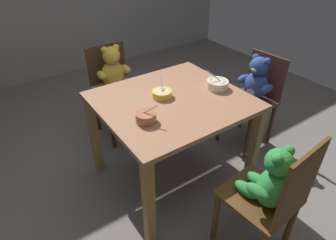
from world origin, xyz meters
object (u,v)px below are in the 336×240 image
(dining_table, at_px, (172,112))
(teddy_chair_near_front, at_px, (271,188))
(teddy_chair_far_center, at_px, (115,79))
(porridge_bowl_white_near_right, at_px, (217,84))
(porridge_bowl_terracotta_near_left, at_px, (146,117))
(porridge_bowl_yellow_center, at_px, (162,94))
(teddy_chair_near_right, at_px, (255,88))

(dining_table, xyz_separation_m, teddy_chair_near_front, (0.06, -0.84, -0.07))
(teddy_chair_far_center, height_order, porridge_bowl_white_near_right, teddy_chair_far_center)
(teddy_chair_near_front, bearing_deg, teddy_chair_far_center, -0.86)
(porridge_bowl_terracotta_near_left, relative_size, porridge_bowl_yellow_center, 0.89)
(porridge_bowl_terracotta_near_left, bearing_deg, teddy_chair_far_center, 76.27)
(porridge_bowl_terracotta_near_left, bearing_deg, teddy_chair_near_front, -63.20)
(teddy_chair_near_front, bearing_deg, porridge_bowl_terracotta_near_left, 21.93)
(teddy_chair_far_center, height_order, porridge_bowl_terracotta_near_left, teddy_chair_far_center)
(porridge_bowl_white_near_right, bearing_deg, teddy_chair_far_center, 115.39)
(dining_table, distance_m, porridge_bowl_terracotta_near_left, 0.35)
(teddy_chair_near_right, bearing_deg, teddy_chair_far_center, -45.67)
(porridge_bowl_white_near_right, bearing_deg, dining_table, 170.94)
(porridge_bowl_white_near_right, bearing_deg, porridge_bowl_terracotta_near_left, -173.17)
(teddy_chair_near_right, height_order, porridge_bowl_terracotta_near_left, porridge_bowl_terracotta_near_left)
(porridge_bowl_white_near_right, relative_size, porridge_bowl_yellow_center, 1.09)
(teddy_chair_near_right, bearing_deg, teddy_chair_near_front, 41.55)
(dining_table, bearing_deg, teddy_chair_near_right, -0.33)
(dining_table, distance_m, porridge_bowl_yellow_center, 0.15)
(teddy_chair_far_center, xyz_separation_m, teddy_chair_near_right, (0.94, -0.84, -0.00))
(teddy_chair_far_center, xyz_separation_m, porridge_bowl_white_near_right, (0.42, -0.89, 0.20))
(teddy_chair_near_front, height_order, teddy_chair_near_right, teddy_chair_near_front)
(porridge_bowl_terracotta_near_left, bearing_deg, porridge_bowl_yellow_center, 38.70)
(teddy_chair_near_front, xyz_separation_m, porridge_bowl_terracotta_near_left, (-0.36, 0.70, 0.21))
(teddy_chair_far_center, height_order, porridge_bowl_yellow_center, teddy_chair_far_center)
(porridge_bowl_white_near_right, bearing_deg, porridge_bowl_yellow_center, 163.22)
(teddy_chair_near_right, height_order, porridge_bowl_yellow_center, porridge_bowl_yellow_center)
(teddy_chair_far_center, distance_m, porridge_bowl_white_near_right, 1.01)
(porridge_bowl_terracotta_near_left, xyz_separation_m, porridge_bowl_yellow_center, (0.25, 0.20, -0.01))
(teddy_chair_near_right, relative_size, porridge_bowl_yellow_center, 5.87)
(dining_table, height_order, teddy_chair_far_center, teddy_chair_far_center)
(porridge_bowl_terracotta_near_left, bearing_deg, dining_table, 25.21)
(teddy_chair_near_front, distance_m, porridge_bowl_white_near_right, 0.87)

